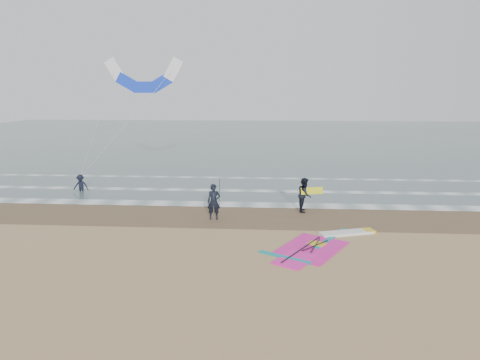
# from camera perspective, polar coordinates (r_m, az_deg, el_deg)

# --- Properties ---
(ground) EXTENTS (120.00, 120.00, 0.00)m
(ground) POSITION_cam_1_polar(r_m,az_deg,el_deg) (18.05, 2.60, -10.11)
(ground) COLOR tan
(ground) RESTS_ON ground
(sea_water) EXTENTS (120.00, 80.00, 0.02)m
(sea_water) POSITION_cam_1_polar(r_m,az_deg,el_deg) (65.11, 3.60, 5.67)
(sea_water) COLOR #47605E
(sea_water) RESTS_ON ground
(wet_sand_band) EXTENTS (120.00, 5.00, 0.01)m
(wet_sand_band) POSITION_cam_1_polar(r_m,az_deg,el_deg) (23.73, 2.94, -4.76)
(wet_sand_band) COLOR brown
(wet_sand_band) RESTS_ON ground
(foam_waterline) EXTENTS (120.00, 9.15, 0.02)m
(foam_waterline) POSITION_cam_1_polar(r_m,az_deg,el_deg) (28.01, 3.11, -2.16)
(foam_waterline) COLOR white
(foam_waterline) RESTS_ON ground
(windsurf_rig) EXTENTS (5.61, 5.31, 0.13)m
(windsurf_rig) POSITION_cam_1_polar(r_m,az_deg,el_deg) (19.65, 10.91, -8.37)
(windsurf_rig) COLOR white
(windsurf_rig) RESTS_ON ground
(person_standing) EXTENTS (0.74, 0.53, 1.92)m
(person_standing) POSITION_cam_1_polar(r_m,az_deg,el_deg) (22.84, -3.51, -2.92)
(person_standing) COLOR black
(person_standing) RESTS_ON ground
(person_walking) EXTENTS (0.83, 1.02, 1.94)m
(person_walking) POSITION_cam_1_polar(r_m,az_deg,el_deg) (24.58, 8.60, -1.96)
(person_walking) COLOR black
(person_walking) RESTS_ON ground
(person_wading) EXTENTS (1.02, 0.61, 1.56)m
(person_wading) POSITION_cam_1_polar(r_m,az_deg,el_deg) (31.08, -20.51, -0.10)
(person_wading) COLOR black
(person_wading) RESTS_ON ground
(held_pole) EXTENTS (0.17, 0.86, 1.82)m
(held_pole) POSITION_cam_1_polar(r_m,az_deg,el_deg) (22.70, -2.77, -1.84)
(held_pole) COLOR black
(held_pole) RESTS_ON ground
(carried_kiteboard) EXTENTS (1.30, 0.51, 0.39)m
(carried_kiteboard) POSITION_cam_1_polar(r_m,az_deg,el_deg) (24.46, 9.57, -1.43)
(carried_kiteboard) COLOR yellow
(carried_kiteboard) RESTS_ON ground
(surf_kite) EXTENTS (6.70, 3.32, 8.18)m
(surf_kite) POSITION_cam_1_polar(r_m,az_deg,el_deg) (32.23, -12.66, 13.06)
(surf_kite) COLOR white
(surf_kite) RESTS_ON ground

